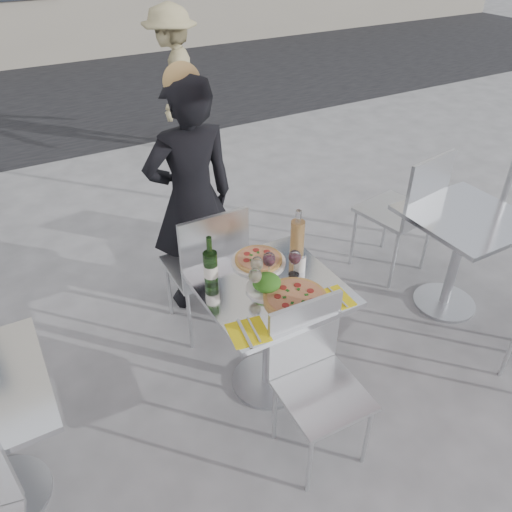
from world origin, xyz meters
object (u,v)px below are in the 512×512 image
side_chair_rfar (409,205)px  wineglass_red_b (295,258)px  carafe (297,237)px  sugar_shaker (300,262)px  wine_bottle (211,267)px  salad_plate (267,284)px  napkin_right (333,299)px  chair_near (314,371)px  pizza_near (295,298)px  side_table_right (461,242)px  pizza_far (258,260)px  wineglass_white_b (257,265)px  napkin_left (248,332)px  woman_diner (192,200)px  main_table (269,316)px  wineglass_white_a (255,276)px  pedestrian_b (174,80)px  chair_far (208,262)px  wineglass_red_a (269,260)px

side_chair_rfar → wineglass_red_b: 1.39m
carafe → sugar_shaker: carafe is taller
wine_bottle → wineglass_red_b: size_ratio=1.87×
wine_bottle → sugar_shaker: (0.48, -0.12, -0.06)m
salad_plate → napkin_right: size_ratio=1.10×
chair_near → pizza_near: bearing=80.3°
side_table_right → pizza_near: pizza_near is taller
chair_near → pizza_far: bearing=87.2°
napkin_right → wineglass_white_b: bearing=132.4°
chair_near → wineglass_white_b: bearing=96.4°
side_table_right → wineglass_red_b: wineglass_red_b is taller
pizza_far → wine_bottle: 0.33m
sugar_shaker → wineglass_red_b: 0.08m
wineglass_red_b → napkin_left: bearing=-147.7°
pizza_near → woman_diner: bearing=94.5°
side_table_right → napkin_left: size_ratio=3.64×
main_table → side_chair_rfar: 1.54m
side_chair_rfar → wineglass_red_b: (-1.30, -0.45, 0.25)m
salad_plate → wineglass_white_a: size_ratio=1.40×
sugar_shaker → wineglass_white_a: (-0.31, -0.06, 0.06)m
chair_near → sugar_shaker: 0.60m
woman_diner → pizza_far: bearing=98.6°
woman_diner → chair_near: bearing=93.2°
wine_bottle → salad_plate: bearing=-37.7°
side_table_right → wine_bottle: wine_bottle is taller
woman_diner → napkin_right: bearing=103.9°
pizza_far → carafe: size_ratio=1.06×
chair_near → pedestrian_b: pedestrian_b is taller
chair_far → side_chair_rfar: bearing=176.1°
wine_bottle → pizza_near: bearing=-45.6°
pizza_near → carafe: 0.42m
main_table → chair_far: bearing=99.5°
chair_far → woman_diner: bearing=-99.7°
main_table → salad_plate: 0.25m
wineglass_red_a → wineglass_white_a: bearing=-146.9°
wineglass_red_a → napkin_right: size_ratio=0.79×
salad_plate → side_chair_rfar: bearing=18.0°
chair_far → wineglass_red_b: size_ratio=6.13×
chair_far → wine_bottle: wine_bottle is taller
side_table_right → woman_diner: (-1.53, 0.95, 0.28)m
pedestrian_b → pizza_far: size_ratio=5.19×
wineglass_white_a → sugar_shaker: bearing=10.8°
pizza_far → pizza_near: bearing=-89.7°
wineglass_red_a → chair_far: bearing=104.6°
pedestrian_b → salad_plate: size_ratio=7.24×
wineglass_red_a → carafe: bearing=22.6°
pizza_far → chair_near: bearing=-94.9°
side_chair_rfar → woman_diner: woman_diner is taller
salad_plate → pizza_near: bearing=-59.4°
chair_near → napkin_left: bearing=147.8°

